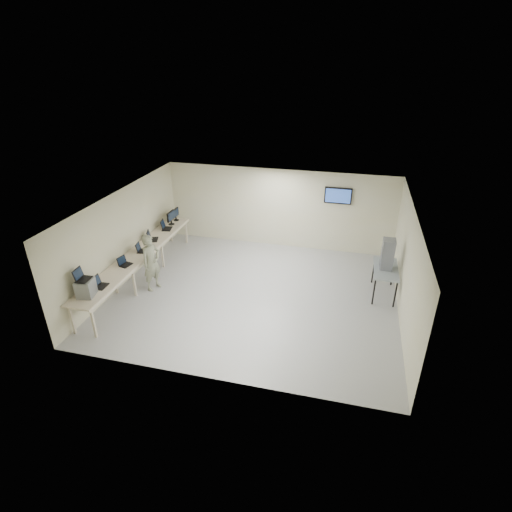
% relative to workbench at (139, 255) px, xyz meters
% --- Properties ---
extents(room, '(8.01, 7.01, 2.81)m').
position_rel_workbench_xyz_m(room, '(3.62, 0.06, 0.58)').
color(room, '#ABABAB').
rests_on(room, ground).
extents(workbench, '(0.76, 6.00, 0.90)m').
position_rel_workbench_xyz_m(workbench, '(0.00, 0.00, 0.00)').
color(workbench, beige).
rests_on(workbench, ground).
extents(equipment_box, '(0.45, 0.50, 0.45)m').
position_rel_workbench_xyz_m(equipment_box, '(-0.06, -2.44, 0.30)').
color(equipment_box, gray).
rests_on(equipment_box, workbench).
extents(laptop_on_box, '(0.33, 0.39, 0.29)m').
position_rel_workbench_xyz_m(laptop_on_box, '(-0.12, -2.44, 0.60)').
color(laptop_on_box, black).
rests_on(laptop_on_box, equipment_box).
extents(laptop_0, '(0.31, 0.37, 0.28)m').
position_rel_workbench_xyz_m(laptop_0, '(-0.02, -1.98, 0.15)').
color(laptop_0, black).
rests_on(laptop_0, workbench).
extents(laptop_1, '(0.34, 0.38, 0.26)m').
position_rel_workbench_xyz_m(laptop_1, '(-0.02, -0.78, 0.14)').
color(laptop_1, black).
rests_on(laptop_1, workbench).
extents(laptop_2, '(0.32, 0.37, 0.26)m').
position_rel_workbench_xyz_m(laptop_2, '(-0.01, 0.15, 0.14)').
color(laptop_2, black).
rests_on(laptop_2, workbench).
extents(laptop_3, '(0.43, 0.46, 0.30)m').
position_rel_workbench_xyz_m(laptop_3, '(-0.08, 0.99, 0.15)').
color(laptop_3, black).
rests_on(laptop_3, workbench).
extents(laptop_4, '(0.40, 0.45, 0.31)m').
position_rel_workbench_xyz_m(laptop_4, '(-0.03, 1.92, 0.15)').
color(laptop_4, black).
rests_on(laptop_4, workbench).
extents(monitor_near, '(0.21, 0.48, 0.48)m').
position_rel_workbench_xyz_m(monitor_near, '(-0.01, 2.35, 0.36)').
color(monitor_near, black).
rests_on(monitor_near, workbench).
extents(monitor_far, '(0.20, 0.44, 0.44)m').
position_rel_workbench_xyz_m(monitor_far, '(-0.01, 2.75, 0.34)').
color(monitor_far, black).
rests_on(monitor_far, workbench).
extents(soldier, '(0.60, 0.73, 1.71)m').
position_rel_workbench_xyz_m(soldier, '(0.61, -0.38, 0.03)').
color(soldier, '#616953').
rests_on(soldier, ground).
extents(side_table, '(0.66, 1.42, 0.85)m').
position_rel_workbench_xyz_m(side_table, '(7.19, 0.91, -0.04)').
color(side_table, gray).
rests_on(side_table, ground).
extents(storage_bins, '(0.33, 0.37, 0.88)m').
position_rel_workbench_xyz_m(storage_bins, '(7.17, 0.91, 0.47)').
color(storage_bins, gray).
rests_on(storage_bins, side_table).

